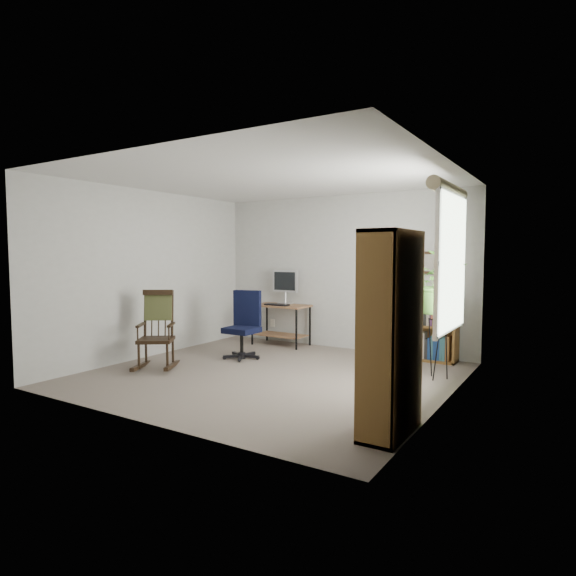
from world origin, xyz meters
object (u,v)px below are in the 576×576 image
Objects in this scene: desk at (281,325)px; office_chair at (242,324)px; low_bookshelf at (423,326)px; rocking_chair at (156,329)px; tall_bookshelf at (391,333)px.

desk is 1.17m from office_chair.
desk is 2.31m from low_bookshelf.
low_bookshelf is (2.30, 0.12, 0.15)m from desk.
rocking_chair is (-0.59, -1.05, 0.03)m from office_chair.
office_chair is 2.56m from low_bookshelf.
rocking_chair is at bearing -130.89° from office_chair.
rocking_chair reaches higher than low_bookshelf.
desk is 0.94× the size of office_chair.
tall_bookshelf is at bearing -44.53° from rocking_chair.
low_bookshelf is at bearing 2.99° from desk.
office_chair is (0.07, -1.16, 0.16)m from desk.
low_bookshelf is 3.00m from tall_bookshelf.
office_chair is 3.25m from tall_bookshelf.
rocking_chair is 3.44m from tall_bookshelf.
desk is at bearing -177.01° from low_bookshelf.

